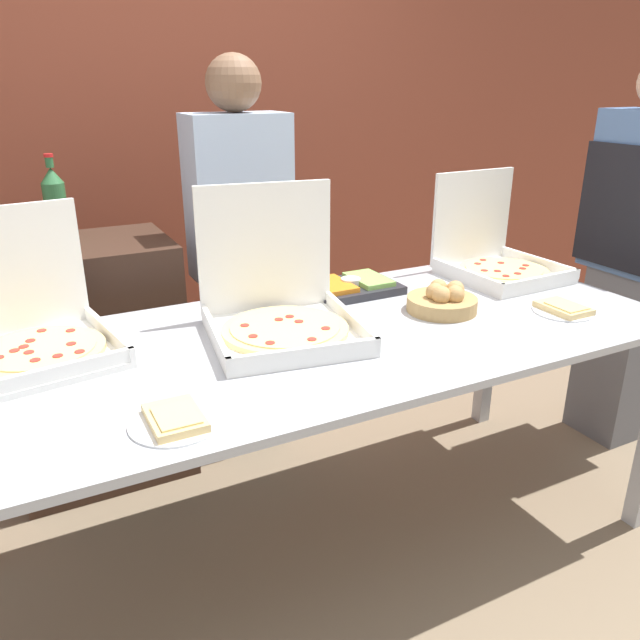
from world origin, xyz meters
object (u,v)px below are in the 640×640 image
paper_plate_front_right (563,309)px  bread_basket (443,301)px  veggie_tray (351,286)px  pizza_box_near_right (280,309)px  soda_bottle (56,204)px  paper_plate_front_left (175,419)px  pizza_box_far_right (32,331)px  person_guest_cap (242,258)px  person_server_vest (635,240)px  pizza_box_near_left (496,257)px

paper_plate_front_right → bread_basket: (-0.36, 0.20, 0.03)m
veggie_tray → pizza_box_near_right: bearing=-148.4°
pizza_box_near_right → soda_bottle: size_ratio=1.61×
paper_plate_front_left → veggie_tray: veggie_tray is taller
pizza_box_far_right → paper_plate_front_left: pizza_box_far_right is taller
pizza_box_near_right → paper_plate_front_left: bearing=-128.8°
pizza_box_far_right → person_guest_cap: person_guest_cap is taller
bread_basket → pizza_box_near_right: bearing=171.7°
pizza_box_far_right → veggie_tray: pizza_box_far_right is taller
person_server_vest → pizza_box_near_left: bearing=75.4°
paper_plate_front_left → pizza_box_far_right: bearing=114.2°
pizza_box_near_right → soda_bottle: bearing=130.5°
pizza_box_far_right → veggie_tray: 1.11m
pizza_box_near_right → person_guest_cap: 0.72m
bread_basket → person_server_vest: (1.08, 0.09, 0.07)m
soda_bottle → person_server_vest: (2.20, -0.87, -0.20)m
paper_plate_front_left → veggie_tray: bearing=37.6°
pizza_box_near_left → veggie_tray: pizza_box_near_left is taller
pizza_box_far_right → bread_basket: size_ratio=2.01×
paper_plate_front_right → bread_basket: bearing=151.1°
soda_bottle → person_server_vest: size_ratio=0.20×
pizza_box_near_right → person_guest_cap: bearing=87.9°
pizza_box_far_right → person_server_vest: size_ratio=0.29×
person_guest_cap → person_server_vest: 1.68m
bread_basket → paper_plate_front_right: bearing=-28.9°
soda_bottle → bread_basket: bearing=-40.6°
soda_bottle → veggie_tray: bearing=-33.8°
pizza_box_near_right → person_server_vest: bearing=9.0°
paper_plate_front_right → person_server_vest: bearing=21.9°
paper_plate_front_right → soda_bottle: (-1.48, 1.16, 0.30)m
pizza_box_far_right → soda_bottle: soda_bottle is taller
paper_plate_front_right → person_server_vest: 0.78m
pizza_box_near_left → paper_plate_front_left: size_ratio=1.97×
person_server_vest → soda_bottle: bearing=68.5°
pizza_box_far_right → bread_basket: (1.28, -0.25, -0.04)m
pizza_box_far_right → veggie_tray: size_ratio=1.40×
pizza_box_far_right → paper_plate_front_right: pizza_box_far_right is taller
veggie_tray → bread_basket: size_ratio=1.43×
paper_plate_front_left → bread_basket: (1.02, 0.32, 0.03)m
pizza_box_near_left → soda_bottle: size_ratio=1.31×
pizza_box_near_left → paper_plate_front_left: bearing=-160.3°
pizza_box_far_right → paper_plate_front_left: size_ratio=2.23×
person_server_vest → pizza_box_near_right: bearing=90.2°
veggie_tray → bread_basket: bearing=-61.4°
paper_plate_front_right → soda_bottle: size_ratio=0.62×
paper_plate_front_right → paper_plate_front_left: same height
paper_plate_front_left → bread_basket: size_ratio=0.90×
pizza_box_far_right → veggie_tray: (1.10, 0.08, -0.05)m
pizza_box_near_left → pizza_box_near_right: bearing=-172.3°
pizza_box_near_right → soda_bottle: (-0.54, 0.87, 0.23)m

